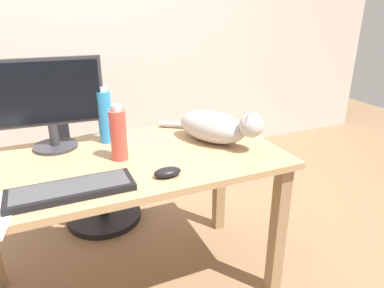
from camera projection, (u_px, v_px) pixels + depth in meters
name	position (u px, v px, depth m)	size (l,w,h in m)	color
ground_plane	(135.00, 286.00, 1.80)	(8.00, 8.00, 0.00)	#846647
back_wall	(70.00, 10.00, 2.64)	(6.00, 0.04, 2.60)	beige
desk	(126.00, 180.00, 1.57)	(1.39, 0.71, 0.72)	tan
office_chair	(91.00, 165.00, 2.20)	(0.48, 0.48, 0.93)	black
monitor	(48.00, 101.00, 1.55)	(0.48, 0.20, 0.41)	#333338
keyboard	(71.00, 190.00, 1.25)	(0.44, 0.15, 0.03)	black
cat	(216.00, 126.00, 1.68)	(0.34, 0.55, 0.20)	#B2ADA8
computer_mouse	(167.00, 172.00, 1.36)	(0.11, 0.06, 0.04)	black
water_bottle	(119.00, 135.00, 1.48)	(0.07, 0.07, 0.24)	#D84C3D
spray_bottle	(105.00, 116.00, 1.66)	(0.07, 0.07, 0.27)	#2D8CD1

